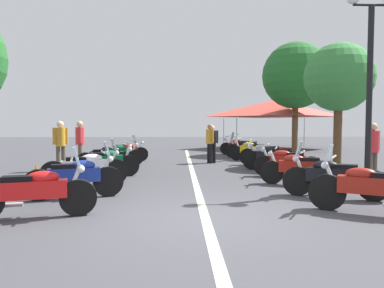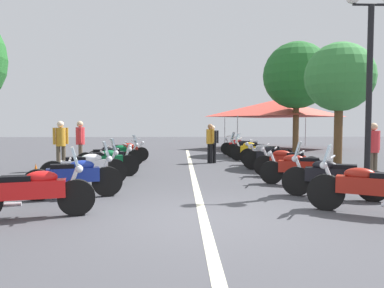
{
  "view_description": "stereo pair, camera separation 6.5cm",
  "coord_description": "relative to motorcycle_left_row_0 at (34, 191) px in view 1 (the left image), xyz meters",
  "views": [
    {
      "loc": [
        -6.03,
        0.44,
        1.6
      ],
      "look_at": [
        6.43,
        0.0,
        0.92
      ],
      "focal_mm": 33.89,
      "sensor_mm": 36.0,
      "label": 1
    },
    {
      "loc": [
        -6.03,
        0.38,
        1.6
      ],
      "look_at": [
        6.43,
        0.0,
        0.92
      ],
      "focal_mm": 33.89,
      "sensor_mm": 36.0,
      "label": 2
    }
  ],
  "objects": [
    {
      "name": "roadside_tree_0",
      "position": [
        13.28,
        -8.73,
        3.74
      ],
      "size": [
        3.57,
        3.57,
        6.01
      ],
      "color": "brown",
      "rests_on": "ground_plane"
    },
    {
      "name": "motorcycle_left_row_4",
      "position": [
        6.17,
        -0.04,
        -0.0
      ],
      "size": [
        0.92,
        2.03,
        1.01
      ],
      "rotation": [
        0.0,
        0.0,
        -1.23
      ],
      "color": "black",
      "rests_on": "ground_plane"
    },
    {
      "name": "motorcycle_left_row_5",
      "position": [
        7.67,
        -0.05,
        -0.0
      ],
      "size": [
        0.91,
        2.08,
        1.2
      ],
      "rotation": [
        0.0,
        0.0,
        -1.25
      ],
      "color": "black",
      "rests_on": "ground_plane"
    },
    {
      "name": "motorcycle_right_row_8",
      "position": [
        12.51,
        -5.58,
        -0.01
      ],
      "size": [
        1.16,
        1.96,
        1.0
      ],
      "rotation": [
        0.0,
        0.0,
        1.08
      ],
      "color": "black",
      "rests_on": "ground_plane"
    },
    {
      "name": "motorcycle_left_row_1",
      "position": [
        1.67,
        -0.22,
        0.01
      ],
      "size": [
        0.87,
        2.03,
        1.22
      ],
      "rotation": [
        0.0,
        0.0,
        -1.27
      ],
      "color": "black",
      "rests_on": "ground_plane"
    },
    {
      "name": "motorcycle_right_row_1",
      "position": [
        1.5,
        -5.77,
        0.0
      ],
      "size": [
        1.11,
        2.02,
        1.21
      ],
      "rotation": [
        0.0,
        0.0,
        1.12
      ],
      "color": "black",
      "rests_on": "ground_plane"
    },
    {
      "name": "bystander_4",
      "position": [
        6.41,
        1.62,
        0.54
      ],
      "size": [
        0.35,
        0.44,
        1.71
      ],
      "rotation": [
        0.0,
        0.0,
        0.64
      ],
      "color": "brown",
      "rests_on": "ground_plane"
    },
    {
      "name": "event_tent",
      "position": [
        17.37,
        -8.73,
        2.18
      ],
      "size": [
        6.66,
        6.66,
        3.2
      ],
      "color": "#E54C3F",
      "rests_on": "ground_plane"
    },
    {
      "name": "street_lamp_twin_globe",
      "position": [
        2.5,
        -7.06,
        2.81
      ],
      "size": [
        0.32,
        1.22,
        4.79
      ],
      "color": "black",
      "rests_on": "ground_plane"
    },
    {
      "name": "motorcycle_left_row_3",
      "position": [
        4.78,
        -0.18,
        -0.0
      ],
      "size": [
        0.93,
        2.12,
        1.01
      ],
      "rotation": [
        0.0,
        0.0,
        -1.25
      ],
      "color": "black",
      "rests_on": "ground_plane"
    },
    {
      "name": "bystander_0",
      "position": [
        8.73,
        -3.81,
        0.44
      ],
      "size": [
        0.32,
        0.5,
        1.56
      ],
      "rotation": [
        0.0,
        0.0,
        2.75
      ],
      "color": "black",
      "rests_on": "ground_plane"
    },
    {
      "name": "motorcycle_left_row_0",
      "position": [
        0.0,
        0.0,
        0.0
      ],
      "size": [
        0.82,
        2.08,
        1.21
      ],
      "rotation": [
        0.0,
        0.0,
        -1.3
      ],
      "color": "black",
      "rests_on": "ground_plane"
    },
    {
      "name": "bystander_1",
      "position": [
        7.36,
        1.22,
        0.54
      ],
      "size": [
        0.51,
        0.32,
        1.72
      ],
      "rotation": [
        0.0,
        0.0,
        1.88
      ],
      "color": "brown",
      "rests_on": "ground_plane"
    },
    {
      "name": "ground_plane",
      "position": [
        -0.12,
        -2.9,
        -0.47
      ],
      "size": [
        80.0,
        80.0,
        0.0
      ],
      "primitive_type": "plane",
      "color": "#424247"
    },
    {
      "name": "motorcycle_left_row_2",
      "position": [
        3.27,
        -0.04,
        0.01
      ],
      "size": [
        0.96,
        2.13,
        1.23
      ],
      "rotation": [
        0.0,
        0.0,
        -1.23
      ],
      "color": "black",
      "rests_on": "ground_plane"
    },
    {
      "name": "motorcycle_right_row_2",
      "position": [
        3.2,
        -5.63,
        -0.02
      ],
      "size": [
        0.94,
        2.04,
        0.99
      ],
      "rotation": [
        0.0,
        0.0,
        1.25
      ],
      "color": "black",
      "rests_on": "ground_plane"
    },
    {
      "name": "lane_centre_stripe",
      "position": [
        5.46,
        -2.9,
        -0.46
      ],
      "size": [
        21.58,
        0.16,
        0.01
      ],
      "primitive_type": "cube",
      "color": "beige",
      "rests_on": "ground_plane"
    },
    {
      "name": "bystander_3",
      "position": [
        8.67,
        -3.72,
        0.47
      ],
      "size": [
        0.49,
        0.32,
        1.61
      ],
      "rotation": [
        0.0,
        0.0,
        5.17
      ],
      "color": "black",
      "rests_on": "ground_plane"
    },
    {
      "name": "motorcycle_right_row_4",
      "position": [
        6.16,
        -5.69,
        0.0
      ],
      "size": [
        1.16,
        2.01,
        1.01
      ],
      "rotation": [
        0.0,
        0.0,
        1.09
      ],
      "color": "black",
      "rests_on": "ground_plane"
    },
    {
      "name": "motorcycle_right_row_5",
      "position": [
        7.72,
        -5.82,
        -0.0
      ],
      "size": [
        0.92,
        2.05,
        1.01
      ],
      "rotation": [
        0.0,
        0.0,
        1.26
      ],
      "color": "black",
      "rests_on": "ground_plane"
    },
    {
      "name": "motorcycle_left_row_6",
      "position": [
        9.31,
        -0.09,
        -0.02
      ],
      "size": [
        0.94,
        2.08,
        0.99
      ],
      "rotation": [
        0.0,
        0.0,
        -1.23
      ],
      "color": "black",
      "rests_on": "ground_plane"
    },
    {
      "name": "motorcycle_right_row_3",
      "position": [
        4.65,
        -5.72,
        -0.01
      ],
      "size": [
        0.9,
        1.98,
        1.0
      ],
      "rotation": [
        0.0,
        0.0,
        1.26
      ],
      "color": "black",
      "rests_on": "ground_plane"
    },
    {
      "name": "motorcycle_right_row_6",
      "position": [
        9.43,
        -5.61,
        0.0
      ],
      "size": [
        1.04,
        1.92,
        1.21
      ],
      "rotation": [
        0.0,
        0.0,
        1.14
      ],
      "color": "black",
      "rests_on": "ground_plane"
    },
    {
      "name": "traffic_cone_0",
      "position": [
        3.06,
        1.15,
        -0.18
      ],
      "size": [
        0.36,
        0.36,
        0.61
      ],
      "color": "orange",
      "rests_on": "ground_plane"
    },
    {
      "name": "bystander_2",
      "position": [
        3.82,
        -7.9,
        0.49
      ],
      "size": [
        0.32,
        0.49,
        1.64
      ],
      "rotation": [
        0.0,
        0.0,
        3.57
      ],
      "color": "brown",
      "rests_on": "ground_plane"
    },
    {
      "name": "roadside_tree_1",
      "position": [
        7.73,
        -8.62,
        2.92
      ],
      "size": [
        2.64,
        2.64,
        4.74
      ],
      "color": "brown",
      "rests_on": "ground_plane"
    },
    {
      "name": "motorcycle_right_row_0",
      "position": [
        0.09,
        -5.83,
        0.01
      ],
      "size": [
        1.19,
        1.95,
        1.23
      ],
      "rotation": [
        0.0,
        0.0,
        1.06
      ],
      "color": "black",
      "rests_on": "ground_plane"
    },
    {
      "name": "motorcycle_right_row_7",
      "position": [
        10.9,
        -5.63,
        0.01
      ],
      "size": [
        0.99,
        1.98,
        1.22
      ],
      "rotation": [
        0.0,
        0.0,
        1.19
      ],
      "color": "black",
      "rests_on": "ground_plane"
    }
  ]
}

